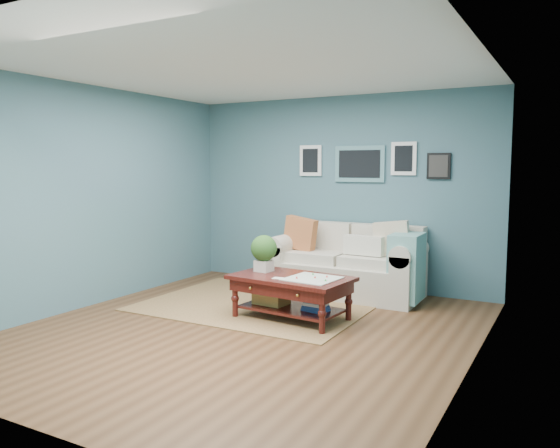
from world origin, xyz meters
The scene contains 4 objects.
room_shell centered at (0.01, 0.06, 1.36)m, with size 5.00×5.02×2.70m.
area_rug centered at (-0.45, 1.01, 0.01)m, with size 2.71×2.16×0.01m, color brown.
loveseat centered at (0.40, 2.03, 0.43)m, with size 2.03×0.92×1.05m.
coffee_table centered at (0.15, 0.63, 0.41)m, with size 1.38×0.89×0.92m.
Camera 1 is at (3.00, -4.71, 1.71)m, focal length 35.00 mm.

